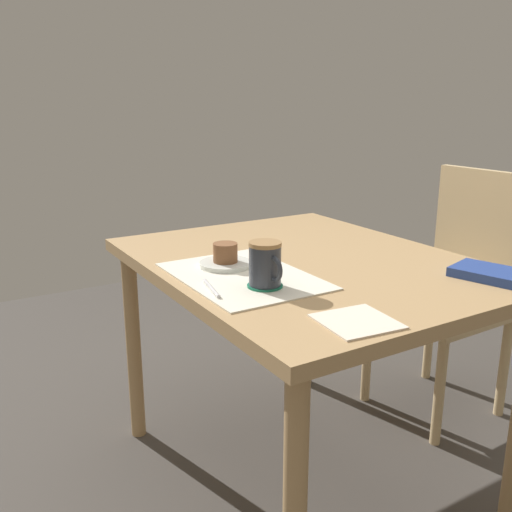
# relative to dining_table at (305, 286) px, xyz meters

# --- Properties ---
(ground_plane) EXTENTS (4.40, 4.40, 0.02)m
(ground_plane) POSITION_rel_dining_table_xyz_m (0.00, 0.00, -0.64)
(ground_plane) COLOR #47423D
(dining_table) EXTENTS (1.08, 0.85, 0.71)m
(dining_table) POSITION_rel_dining_table_xyz_m (0.00, 0.00, 0.00)
(dining_table) COLOR tan
(dining_table) RESTS_ON ground_plane
(wooden_chair) EXTENTS (0.43, 0.43, 0.91)m
(wooden_chair) POSITION_rel_dining_table_xyz_m (-0.08, 0.75, -0.15)
(wooden_chair) COLOR #D1B27F
(wooden_chair) RESTS_ON ground_plane
(placemat) EXTENTS (0.44, 0.31, 0.00)m
(placemat) POSITION_rel_dining_table_xyz_m (0.05, -0.24, 0.08)
(placemat) COLOR silver
(placemat) RESTS_ON dining_table
(pastry_plate) EXTENTS (0.14, 0.14, 0.01)m
(pastry_plate) POSITION_rel_dining_table_xyz_m (-0.05, -0.24, 0.09)
(pastry_plate) COLOR silver
(pastry_plate) RESTS_ON placemat
(pastry) EXTENTS (0.07, 0.07, 0.05)m
(pastry) POSITION_rel_dining_table_xyz_m (-0.05, -0.24, 0.12)
(pastry) COLOR brown
(pastry) RESTS_ON pastry_plate
(coffee_coaster) EXTENTS (0.09, 0.09, 0.00)m
(coffee_coaster) POSITION_rel_dining_table_xyz_m (0.16, -0.24, 0.09)
(coffee_coaster) COLOR #196B4C
(coffee_coaster) RESTS_ON placemat
(coffee_mug) EXTENTS (0.11, 0.08, 0.11)m
(coffee_mug) POSITION_rel_dining_table_xyz_m (0.16, -0.24, 0.14)
(coffee_mug) COLOR #2D333D
(coffee_mug) RESTS_ON coffee_coaster
(teaspoon) EXTENTS (0.13, 0.04, 0.01)m
(teaspoon) POSITION_rel_dining_table_xyz_m (0.11, -0.36, 0.09)
(teaspoon) COLOR silver
(teaspoon) RESTS_ON placemat
(paper_napkin) EXTENTS (0.16, 0.16, 0.00)m
(paper_napkin) POSITION_rel_dining_table_xyz_m (0.44, -0.19, 0.08)
(paper_napkin) COLOR silver
(paper_napkin) RESTS_ON dining_table
(small_book) EXTENTS (0.21, 0.17, 0.02)m
(small_book) POSITION_rel_dining_table_xyz_m (0.39, 0.30, 0.09)
(small_book) COLOR navy
(small_book) RESTS_ON dining_table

